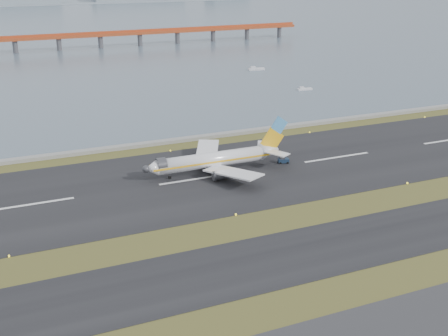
{
  "coord_description": "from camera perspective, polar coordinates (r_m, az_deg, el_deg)",
  "views": [
    {
      "loc": [
        -43.84,
        -89.96,
        51.06
      ],
      "look_at": [
        3.42,
        22.0,
        5.16
      ],
      "focal_mm": 45.0,
      "sensor_mm": 36.0,
      "label": 1
    }
  ],
  "objects": [
    {
      "name": "ground",
      "position": [
        112.34,
        2.77,
        -6.37
      ],
      "size": [
        1000.0,
        1000.0,
        0.0
      ],
      "primitive_type": "plane",
      "color": "#3D491A",
      "rests_on": "ground"
    },
    {
      "name": "taxiway_strip",
      "position": [
        102.96,
        5.69,
        -9.12
      ],
      "size": [
        1000.0,
        18.0,
        0.1
      ],
      "primitive_type": "cube",
      "color": "black",
      "rests_on": "ground"
    },
    {
      "name": "runway_strip",
      "position": [
        137.53,
        -2.61,
        -1.1
      ],
      "size": [
        1000.0,
        45.0,
        0.1
      ],
      "primitive_type": "cube",
      "color": "black",
      "rests_on": "ground"
    },
    {
      "name": "seawall",
      "position": [
        164.21,
        -6.27,
        2.63
      ],
      "size": [
        1000.0,
        2.5,
        1.0
      ],
      "primitive_type": "cube",
      "color": "gray",
      "rests_on": "ground"
    },
    {
      "name": "bay_water",
      "position": [
        554.06,
        -18.85,
        14.35
      ],
      "size": [
        1400.0,
        800.0,
        1.3
      ],
      "primitive_type": "cube",
      "color": "#4B5B6C",
      "rests_on": "ground"
    },
    {
      "name": "red_pier",
      "position": [
        348.66,
        -12.48,
        13.01
      ],
      "size": [
        260.0,
        5.0,
        10.2
      ],
      "color": "#A9411D",
      "rests_on": "ground"
    },
    {
      "name": "airliner",
      "position": [
        140.58,
        -0.73,
        0.9
      ],
      "size": [
        38.52,
        32.89,
        12.8
      ],
      "color": "white",
      "rests_on": "ground"
    },
    {
      "name": "pushback_tug",
      "position": [
        148.36,
        6.04,
        0.8
      ],
      "size": [
        3.12,
        2.29,
        1.79
      ],
      "rotation": [
        0.0,
        0.0,
        -0.28
      ],
      "color": "#16273D",
      "rests_on": "ground"
    },
    {
      "name": "workboat_near",
      "position": [
        233.11,
        8.15,
        7.95
      ],
      "size": [
        6.32,
        2.53,
        1.5
      ],
      "rotation": [
        0.0,
        0.0,
        -0.1
      ],
      "color": "silver",
      "rests_on": "ground"
    },
    {
      "name": "workboat_far",
      "position": [
        273.47,
        3.26,
        10.02
      ],
      "size": [
        8.04,
        3.65,
        1.88
      ],
      "rotation": [
        0.0,
        0.0,
        -0.16
      ],
      "color": "silver",
      "rests_on": "ground"
    }
  ]
}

